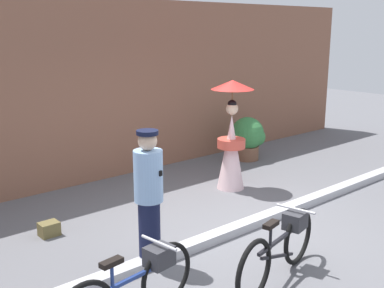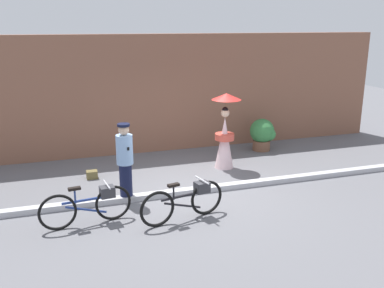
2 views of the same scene
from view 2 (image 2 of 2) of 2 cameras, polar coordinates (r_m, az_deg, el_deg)
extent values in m
plane|color=slate|center=(9.37, 0.13, -6.60)|extent=(30.00, 30.00, 0.00)
cube|color=brown|center=(12.21, -4.99, 6.72)|extent=(14.00, 0.40, 3.30)
cube|color=#B2B2B7|center=(9.35, 0.13, -6.26)|extent=(14.00, 0.20, 0.12)
torus|color=black|center=(8.27, 1.96, -7.19)|extent=(0.69, 0.20, 0.69)
torus|color=black|center=(7.81, -4.66, -8.68)|extent=(0.69, 0.20, 0.69)
cube|color=black|center=(7.97, -1.26, -6.97)|extent=(0.87, 0.22, 0.04)
cube|color=black|center=(8.04, -1.25, -8.21)|extent=(0.76, 0.19, 0.28)
cylinder|color=black|center=(7.84, -2.48, -6.48)|extent=(0.03, 0.03, 0.28)
cube|color=black|center=(7.79, -2.49, -5.52)|extent=(0.23, 0.13, 0.05)
cylinder|color=silver|center=(8.08, 1.35, -4.83)|extent=(0.13, 0.48, 0.03)
cube|color=#333338|center=(8.13, 1.34, -5.77)|extent=(0.30, 0.27, 0.20)
torus|color=black|center=(8.18, -10.49, -7.75)|extent=(0.68, 0.13, 0.68)
torus|color=black|center=(8.03, -17.53, -8.73)|extent=(0.68, 0.13, 0.68)
cube|color=navy|center=(8.03, -14.04, -7.29)|extent=(0.84, 0.14, 0.04)
cube|color=navy|center=(8.11, -13.95, -8.52)|extent=(0.74, 0.12, 0.27)
cylinder|color=navy|center=(7.96, -15.38, -6.73)|extent=(0.03, 0.03, 0.28)
cube|color=black|center=(7.91, -15.46, -5.78)|extent=(0.23, 0.12, 0.05)
cylinder|color=silver|center=(8.02, -11.33, -5.33)|extent=(0.09, 0.48, 0.03)
cube|color=#333338|center=(8.07, -11.27, -6.27)|extent=(0.29, 0.25, 0.20)
cylinder|color=#141938|center=(8.96, -8.82, -5.10)|extent=(0.26, 0.26, 0.81)
cylinder|color=#8CB2E0|center=(8.73, -9.02, -0.75)|extent=(0.34, 0.34, 0.61)
sphere|color=#D8B293|center=(8.62, -9.14, 1.89)|extent=(0.22, 0.22, 0.22)
cylinder|color=black|center=(8.60, -9.17, 2.53)|extent=(0.25, 0.25, 0.05)
cube|color=black|center=(8.71, -9.04, -0.36)|extent=(0.14, 0.38, 0.06)
cone|color=silver|center=(10.83, 4.36, 0.18)|extent=(0.48, 0.48, 1.32)
cylinder|color=#D14C3D|center=(10.79, 4.38, 1.00)|extent=(0.49, 0.49, 0.16)
sphere|color=beige|center=(10.65, 4.45, 4.16)|extent=(0.21, 0.21, 0.21)
sphere|color=black|center=(10.63, 4.46, 4.56)|extent=(0.16, 0.16, 0.16)
cylinder|color=olive|center=(10.68, 4.60, 4.90)|extent=(0.02, 0.02, 0.55)
cone|color=red|center=(10.63, 4.63, 6.35)|extent=(0.74, 0.74, 0.16)
cylinder|color=brown|center=(12.60, 9.26, -0.15)|extent=(0.50, 0.50, 0.30)
sphere|color=#387F42|center=(12.49, 9.35, 1.74)|extent=(0.70, 0.70, 0.70)
sphere|color=#387F42|center=(12.50, 10.27, 1.30)|extent=(0.39, 0.39, 0.39)
cube|color=brown|center=(10.47, -13.23, -4.01)|extent=(0.26, 0.21, 0.19)
cube|color=brown|center=(10.40, -13.22, -3.88)|extent=(0.22, 0.07, 0.07)
camera|label=1|loc=(4.45, -41.34, 1.34)|focal=44.53mm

